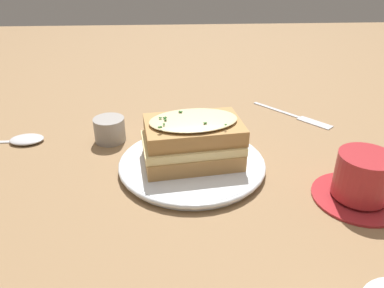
{
  "coord_description": "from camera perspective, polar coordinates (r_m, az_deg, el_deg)",
  "views": [
    {
      "loc": [
        0.05,
        0.53,
        0.33
      ],
      "look_at": [
        0.02,
        0.01,
        0.04
      ],
      "focal_mm": 35.0,
      "sensor_mm": 36.0,
      "label": 1
    }
  ],
  "objects": [
    {
      "name": "fork",
      "position": [
        0.82,
        16.08,
        3.94
      ],
      "size": [
        0.14,
        0.15,
        0.0
      ],
      "rotation": [
        0.0,
        0.0,
        0.72
      ],
      "color": "silver",
      "rests_on": "ground_plane"
    },
    {
      "name": "sandwich",
      "position": [
        0.59,
        0.12,
        0.55
      ],
      "size": [
        0.17,
        0.12,
        0.07
      ],
      "rotation": [
        0.0,
        0.0,
        0.14
      ],
      "color": "#B2844C",
      "rests_on": "dinner_plate"
    },
    {
      "name": "teacup_with_saucer",
      "position": [
        0.58,
        24.54,
        -4.96
      ],
      "size": [
        0.13,
        0.13,
        0.07
      ],
      "rotation": [
        0.0,
        0.0,
        3.82
      ],
      "color": "#AD282D",
      "rests_on": "ground_plane"
    },
    {
      "name": "dinner_plate",
      "position": [
        0.61,
        -0.0,
        -3.01
      ],
      "size": [
        0.24,
        0.24,
        0.01
      ],
      "color": "white",
      "rests_on": "ground_plane"
    },
    {
      "name": "condiment_pot",
      "position": [
        0.71,
        -12.44,
        2.15
      ],
      "size": [
        0.06,
        0.06,
        0.04
      ],
      "primitive_type": "cylinder",
      "color": "gray",
      "rests_on": "ground_plane"
    },
    {
      "name": "spoon",
      "position": [
        0.76,
        -24.54,
        0.61
      ],
      "size": [
        0.18,
        0.05,
        0.01
      ],
      "rotation": [
        0.0,
        0.0,
        1.58
      ],
      "color": "silver",
      "rests_on": "ground_plane"
    },
    {
      "name": "ground_plane",
      "position": [
        0.62,
        1.71,
        -3.21
      ],
      "size": [
        2.4,
        2.4,
        0.0
      ],
      "primitive_type": "plane",
      "color": "olive"
    }
  ]
}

